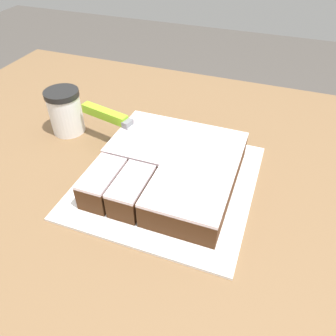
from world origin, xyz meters
name	(u,v)px	position (x,y,z in m)	size (l,w,h in m)	color
countertop	(149,284)	(0.00, 0.00, 0.46)	(1.40, 1.10, 0.92)	brown
cake_board	(168,180)	(0.06, 0.00, 0.92)	(0.36, 0.37, 0.01)	white
cake	(169,168)	(0.06, 0.01, 0.96)	(0.28, 0.29, 0.06)	#472814
knife	(118,120)	(-0.09, 0.08, 1.00)	(0.36, 0.10, 0.02)	silver
coffee_cup	(65,111)	(-0.25, 0.10, 0.98)	(0.09, 0.09, 0.11)	white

